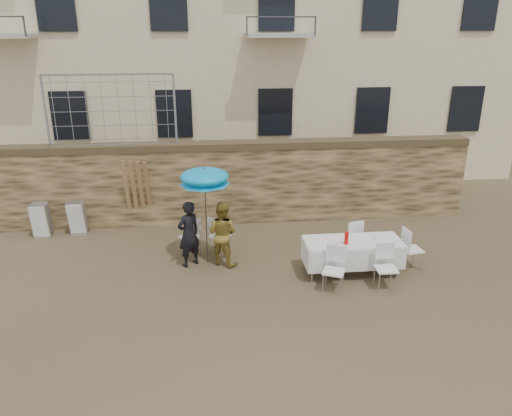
{
  "coord_description": "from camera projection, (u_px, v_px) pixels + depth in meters",
  "views": [
    {
      "loc": [
        -0.62,
        -7.95,
        5.21
      ],
      "look_at": [
        0.4,
        2.2,
        1.4
      ],
      "focal_mm": 35.0,
      "sensor_mm": 36.0,
      "label": 1
    }
  ],
  "objects": [
    {
      "name": "chair_stack_left",
      "position": [
        43.0,
        217.0,
        12.93
      ],
      "size": [
        0.46,
        0.47,
        0.92
      ],
      "primitive_type": null,
      "color": "white",
      "rests_on": "ground"
    },
    {
      "name": "couple_chair_left",
      "position": [
        190.0,
        236.0,
        11.75
      ],
      "size": [
        0.65,
        0.65,
        0.96
      ],
      "primitive_type": null,
      "rotation": [
        0.0,
        0.0,
        3.66
      ],
      "color": "white",
      "rests_on": "ground"
    },
    {
      "name": "man_suit",
      "position": [
        189.0,
        234.0,
        11.14
      ],
      "size": [
        0.67,
        0.63,
        1.54
      ],
      "primitive_type": "imported",
      "rotation": [
        0.0,
        0.0,
        3.77
      ],
      "color": "black",
      "rests_on": "ground"
    },
    {
      "name": "table_chair_front_left",
      "position": [
        334.0,
        270.0,
        10.13
      ],
      "size": [
        0.63,
        0.63,
        0.96
      ],
      "primitive_type": null,
      "rotation": [
        0.0,
        0.0,
        -0.42
      ],
      "color": "white",
      "rests_on": "ground"
    },
    {
      "name": "banquet_table",
      "position": [
        353.0,
        243.0,
        10.8
      ],
      "size": [
        2.1,
        0.85,
        0.78
      ],
      "color": "silver",
      "rests_on": "ground"
    },
    {
      "name": "table_chair_front_right",
      "position": [
        386.0,
        268.0,
        10.23
      ],
      "size": [
        0.49,
        0.49,
        0.96
      ],
      "primitive_type": null,
      "rotation": [
        0.0,
        0.0,
        -0.02
      ],
      "color": "white",
      "rests_on": "ground"
    },
    {
      "name": "soda_bottle",
      "position": [
        346.0,
        238.0,
        10.58
      ],
      "size": [
        0.09,
        0.09,
        0.26
      ],
      "primitive_type": "cylinder",
      "color": "red",
      "rests_on": "banquet_table"
    },
    {
      "name": "wood_planks",
      "position": [
        139.0,
        194.0,
        13.04
      ],
      "size": [
        0.7,
        0.2,
        2.0
      ],
      "primitive_type": null,
      "color": "#A37749",
      "rests_on": "ground"
    },
    {
      "name": "woman_dress",
      "position": [
        222.0,
        233.0,
        11.22
      ],
      "size": [
        0.92,
        0.86,
        1.5
      ],
      "primitive_type": "imported",
      "rotation": [
        0.0,
        0.0,
        2.6
      ],
      "color": "#B89438",
      "rests_on": "ground"
    },
    {
      "name": "table_chair_side",
      "position": [
        412.0,
        248.0,
        11.11
      ],
      "size": [
        0.53,
        0.53,
        0.96
      ],
      "primitive_type": null,
      "rotation": [
        0.0,
        0.0,
        1.68
      ],
      "color": "white",
      "rests_on": "ground"
    },
    {
      "name": "umbrella",
      "position": [
        205.0,
        180.0,
        10.84
      ],
      "size": [
        1.12,
        1.12,
        2.11
      ],
      "color": "#3F3F44",
      "rests_on": "ground"
    },
    {
      "name": "table_chair_back",
      "position": [
        351.0,
        238.0,
        11.65
      ],
      "size": [
        0.59,
        0.59,
        0.96
      ],
      "primitive_type": null,
      "rotation": [
        0.0,
        0.0,
        3.4
      ],
      "color": "white",
      "rests_on": "ground"
    },
    {
      "name": "ground",
      "position": [
        247.0,
        320.0,
        9.29
      ],
      "size": [
        80.0,
        80.0,
        0.0
      ],
      "primitive_type": "plane",
      "color": "brown",
      "rests_on": "ground"
    },
    {
      "name": "chain_link_fence",
      "position": [
        111.0,
        111.0,
        12.59
      ],
      "size": [
        3.2,
        0.06,
        1.8
      ],
      "primitive_type": null,
      "color": "gray",
      "rests_on": "stone_wall"
    },
    {
      "name": "stone_wall",
      "position": [
        231.0,
        183.0,
        13.57
      ],
      "size": [
        13.0,
        0.5,
        2.2
      ],
      "primitive_type": "cube",
      "color": "brown",
      "rests_on": "ground"
    },
    {
      "name": "couple_chair_right",
      "position": [
        220.0,
        235.0,
        11.82
      ],
      "size": [
        0.68,
        0.68,
        0.96
      ],
      "primitive_type": null,
      "rotation": [
        0.0,
        0.0,
        2.45
      ],
      "color": "white",
      "rests_on": "ground"
    },
    {
      "name": "chair_stack_right",
      "position": [
        78.0,
        216.0,
        13.01
      ],
      "size": [
        0.46,
        0.4,
        0.92
      ],
      "primitive_type": null,
      "color": "white",
      "rests_on": "ground"
    }
  ]
}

